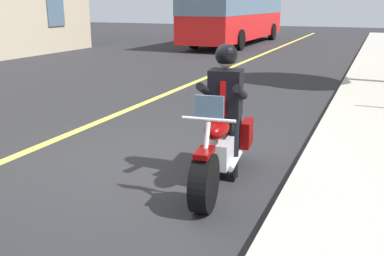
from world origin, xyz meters
TOP-DOWN VIEW (x-y plane):
  - ground_plane at (0.00, 0.00)m, footprint 80.00×80.00m
  - lane_center_stripe at (0.00, -2.00)m, footprint 60.00×0.16m
  - motorcycle_main at (0.19, 1.15)m, footprint 2.22×0.77m
  - rider_main at (0.00, 1.13)m, footprint 0.67×0.60m
  - bus_near at (-18.76, -4.70)m, footprint 11.05×2.70m

SIDE VIEW (x-z plane):
  - ground_plane at x=0.00m, z-range 0.00..0.00m
  - lane_center_stripe at x=0.00m, z-range 0.00..0.01m
  - motorcycle_main at x=0.19m, z-range -0.18..1.08m
  - rider_main at x=0.00m, z-range 0.17..1.91m
  - bus_near at x=-18.76m, z-range 0.22..3.52m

